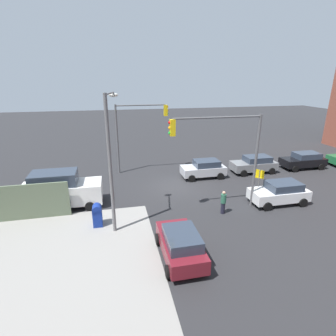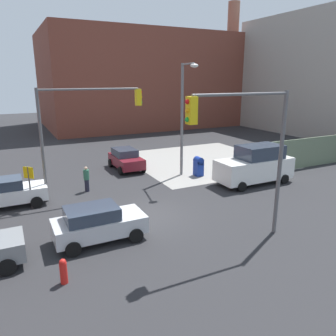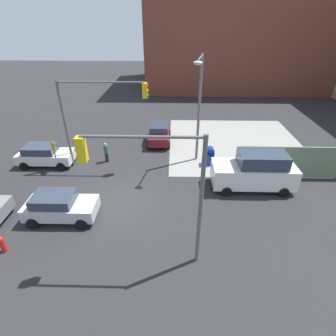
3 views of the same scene
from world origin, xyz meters
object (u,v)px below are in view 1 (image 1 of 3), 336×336
Objects in this scene: sedan_black at (304,160)px; van_white_delivery at (61,190)px; traffic_signal_se_corner at (137,125)px; coupe_maroon at (181,244)px; sedan_gray at (254,164)px; sedan_white at (280,192)px; fire_hydrant at (213,163)px; traffic_signal_nw_corner at (224,144)px; mailbox_blue at (97,215)px; coupe_silver at (204,169)px; street_lamp_corner at (111,154)px; pedestrian_crossing at (223,202)px.

van_white_delivery is (22.61, 3.73, 0.44)m from sedan_black.
traffic_signal_se_corner is 1.49× the size of sedan_black.
coupe_maroon is 0.90× the size of sedan_gray.
sedan_white is 0.96× the size of sedan_gray.
sedan_black reaches higher than fire_hydrant.
traffic_signal_nw_corner is at bearing 117.69° from traffic_signal_se_corner.
mailbox_blue is 11.41m from coupe_silver.
fire_hydrant is 4.07m from sedan_gray.
coupe_silver is (-0.99, -6.13, -3.83)m from traffic_signal_nw_corner.
sedan_white and sedan_gray have the same top height.
van_white_delivery reaches higher than coupe_silver.
coupe_silver is 12.34m from van_white_delivery.
sedan_gray is (-10.34, -11.00, 0.00)m from coupe_maroon.
van_white_delivery is at bearing 9.36° from sedan_black.
coupe_maroon is (15.86, 11.05, -0.00)m from sedan_black.
street_lamp_corner is 6.18m from coupe_maroon.
traffic_signal_nw_corner is 13.94m from sedan_black.
traffic_signal_se_corner reaches higher than fire_hydrant.
pedestrian_crossing is (-8.20, 0.20, 0.08)m from mailbox_blue.
pedestrian_crossing is at bearing 80.97° from coupe_silver.
coupe_silver is 0.92× the size of sedan_gray.
van_white_delivery is at bearing -51.39° from mailbox_blue.
fire_hydrant is at bearing -79.42° from sedan_white.
street_lamp_corner is 11.50m from coupe_silver.
sedan_white is at bearing 30.07° from pedestrian_crossing.
van_white_delivery is (6.13, 6.30, -3.32)m from traffic_signal_se_corner.
pedestrian_crossing is (11.85, 7.13, -0.00)m from sedan_black.
pedestrian_crossing is at bearing 31.02° from sedan_black.
fire_hydrant is 8.98m from sedan_white.
coupe_silver reaches higher than mailbox_blue.
street_lamp_corner is 2.01× the size of coupe_silver.
fire_hydrant is 3.22m from coupe_silver.
mailbox_blue reaches higher than fire_hydrant.
street_lamp_corner is at bearing 7.40° from traffic_signal_nw_corner.
sedan_white is (-12.85, -0.38, 0.08)m from mailbox_blue.
sedan_black is (-16.48, 2.57, -3.75)m from traffic_signal_se_corner.
traffic_signal_nw_corner reaches higher than sedan_black.
coupe_silver is 7.19m from sedan_white.
fire_hydrant is 9.15m from sedan_black.
fire_hydrant is 0.58× the size of pedestrian_crossing.
traffic_signal_se_corner is 13.54m from sedan_white.
van_white_delivery is (2.56, -3.20, 0.52)m from mailbox_blue.
coupe_maroon is at bearing 92.59° from traffic_signal_se_corner.
traffic_signal_nw_corner is 1.00× the size of traffic_signal_se_corner.
traffic_signal_nw_corner is 10.08m from fire_hydrant.
sedan_black is at bearing -145.14° from coupe_maroon.
traffic_signal_nw_corner is at bearing -131.62° from coupe_maroon.
coupe_maroon is 15.09m from sedan_gray.
street_lamp_corner reaches higher than traffic_signal_nw_corner.
street_lamp_corner is 1.86× the size of sedan_gray.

